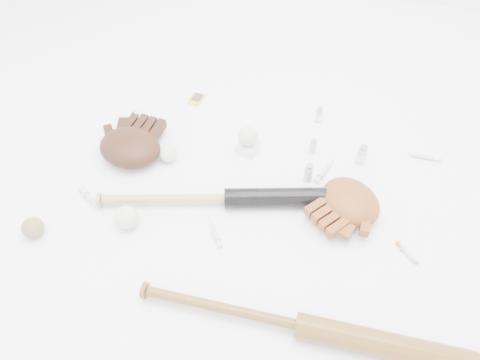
% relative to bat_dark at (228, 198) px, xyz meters
% --- Properties ---
extents(bat_dark, '(0.95, 0.32, 0.07)m').
position_rel_bat_dark_xyz_m(bat_dark, '(0.00, 0.00, 0.00)').
color(bat_dark, black).
rests_on(bat_dark, ground).
extents(bat_wood, '(1.02, 0.10, 0.07)m').
position_rel_bat_dark_xyz_m(bat_wood, '(0.32, -0.39, 0.00)').
color(bat_wood, brown).
rests_on(bat_wood, ground).
extents(glove_dark, '(0.31, 0.31, 0.10)m').
position_rel_bat_dark_xyz_m(glove_dark, '(-0.42, 0.13, 0.02)').
color(glove_dark, black).
rests_on(glove_dark, ground).
extents(glove_tan, '(0.37, 0.37, 0.09)m').
position_rel_bat_dark_xyz_m(glove_tan, '(0.42, 0.09, 0.01)').
color(glove_tan, brown).
rests_on(glove_tan, ground).
extents(trading_card, '(0.07, 0.09, 0.00)m').
position_rel_bat_dark_xyz_m(trading_card, '(-0.28, 0.51, -0.03)').
color(trading_card, gold).
rests_on(trading_card, ground).
extents(pedestal, '(0.09, 0.09, 0.04)m').
position_rel_bat_dark_xyz_m(pedestal, '(0.00, 0.27, -0.01)').
color(pedestal, white).
rests_on(pedestal, ground).
extents(baseball_on_pedestal, '(0.08, 0.08, 0.08)m').
position_rel_bat_dark_xyz_m(baseball_on_pedestal, '(0.00, 0.27, 0.04)').
color(baseball_on_pedestal, silver).
rests_on(baseball_on_pedestal, pedestal).
extents(baseball_left, '(0.07, 0.07, 0.07)m').
position_rel_bat_dark_xyz_m(baseball_left, '(-0.28, 0.15, -0.00)').
color(baseball_left, silver).
rests_on(baseball_left, ground).
extents(baseball_upper, '(0.07, 0.07, 0.07)m').
position_rel_bat_dark_xyz_m(baseball_upper, '(-0.46, 0.30, 0.00)').
color(baseball_upper, silver).
rests_on(baseball_upper, ground).
extents(baseball_mid, '(0.08, 0.08, 0.08)m').
position_rel_bat_dark_xyz_m(baseball_mid, '(-0.31, -0.17, 0.01)').
color(baseball_mid, silver).
rests_on(baseball_mid, ground).
extents(baseball_aged, '(0.07, 0.07, 0.07)m').
position_rel_bat_dark_xyz_m(baseball_aged, '(-0.60, -0.29, 0.00)').
color(baseball_aged, olive).
rests_on(baseball_aged, ground).
extents(syringe_0, '(0.15, 0.11, 0.02)m').
position_rel_bat_dark_xyz_m(syringe_0, '(-0.47, -0.11, -0.03)').
color(syringe_0, '#ADBCC6').
rests_on(syringe_0, ground).
extents(syringe_1, '(0.10, 0.13, 0.02)m').
position_rel_bat_dark_xyz_m(syringe_1, '(-0.01, -0.13, -0.03)').
color(syringe_1, '#ADBCC6').
rests_on(syringe_1, ground).
extents(syringe_2, '(0.08, 0.16, 0.02)m').
position_rel_bat_dark_xyz_m(syringe_2, '(0.31, 0.24, -0.03)').
color(syringe_2, '#ADBCC6').
rests_on(syringe_2, ground).
extents(syringe_3, '(0.11, 0.11, 0.02)m').
position_rel_bat_dark_xyz_m(syringe_3, '(0.63, -0.05, -0.03)').
color(syringe_3, '#ADBCC6').
rests_on(syringe_3, ground).
extents(syringe_4, '(0.15, 0.03, 0.02)m').
position_rel_bat_dark_xyz_m(syringe_4, '(0.67, 0.40, -0.03)').
color(syringe_4, '#ADBCC6').
rests_on(syringe_4, ground).
extents(vial_0, '(0.03, 0.03, 0.07)m').
position_rel_bat_dark_xyz_m(vial_0, '(0.25, 0.32, -0.00)').
color(vial_0, '#B4BEC6').
rests_on(vial_0, ground).
extents(vial_1, '(0.03, 0.03, 0.07)m').
position_rel_bat_dark_xyz_m(vial_1, '(0.25, 0.51, -0.00)').
color(vial_1, '#B4BEC6').
rests_on(vial_1, ground).
extents(vial_2, '(0.03, 0.03, 0.08)m').
position_rel_bat_dark_xyz_m(vial_2, '(0.26, 0.18, 0.00)').
color(vial_2, '#B4BEC6').
rests_on(vial_2, ground).
extents(vial_3, '(0.04, 0.04, 0.09)m').
position_rel_bat_dark_xyz_m(vial_3, '(0.44, 0.32, 0.01)').
color(vial_3, '#B4BEC6').
rests_on(vial_3, ground).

